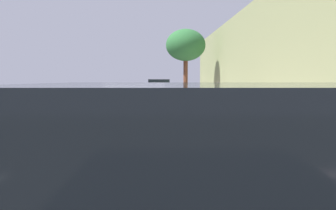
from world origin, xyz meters
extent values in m
plane|color=#333333|center=(0.00, 0.00, 0.00)|extent=(64.36, 64.36, 0.00)
cube|color=#B69AA6|center=(3.81, 0.00, 0.07)|extent=(3.03, 40.23, 0.14)
cube|color=gray|center=(2.21, 0.00, 0.07)|extent=(0.16, 40.23, 0.14)
cube|color=white|center=(-2.66, -6.41, 0.00)|extent=(0.14, 2.20, 0.01)
cube|color=white|center=(-2.66, -2.21, 0.00)|extent=(0.14, 2.20, 0.01)
cube|color=white|center=(-2.66, 1.99, 0.00)|extent=(0.14, 2.20, 0.01)
cube|color=white|center=(-2.66, 6.19, 0.00)|extent=(0.14, 2.20, 0.01)
cube|color=white|center=(-2.66, 10.39, 0.00)|extent=(0.14, 2.20, 0.01)
cube|color=white|center=(-2.66, 14.59, 0.00)|extent=(0.14, 2.20, 0.01)
cube|color=white|center=(-2.66, 18.79, 0.00)|extent=(0.14, 2.20, 0.01)
cube|color=white|center=(0.74, 0.00, 0.00)|extent=(0.12, 40.23, 0.01)
cube|color=#858C5B|center=(5.57, 0.00, 2.78)|extent=(0.50, 40.23, 5.55)
cube|color=black|center=(1.11, -13.01, 1.55)|extent=(1.77, 1.55, 0.80)
cube|color=tan|center=(1.07, 1.21, 0.60)|extent=(1.81, 4.42, 0.64)
cube|color=black|center=(1.07, 1.21, 1.22)|extent=(1.57, 2.12, 0.60)
cylinder|color=black|center=(1.87, 2.58, 0.33)|extent=(0.23, 0.66, 0.66)
cylinder|color=black|center=(0.25, 2.56, 0.33)|extent=(0.23, 0.66, 0.66)
cylinder|color=black|center=(1.90, -0.15, 0.33)|extent=(0.23, 0.66, 0.66)
cylinder|color=black|center=(0.28, -0.17, 0.33)|extent=(0.23, 0.66, 0.66)
cube|color=#1E512D|center=(1.17, 14.72, 0.78)|extent=(1.98, 4.73, 0.90)
cube|color=black|center=(1.17, 14.72, 1.61)|extent=(1.73, 3.13, 0.76)
cylinder|color=black|center=(2.02, 16.19, 0.38)|extent=(0.23, 0.76, 0.76)
cylinder|color=black|center=(0.27, 16.16, 0.38)|extent=(0.23, 0.76, 0.76)
cylinder|color=black|center=(2.07, 13.28, 0.38)|extent=(0.23, 0.76, 0.76)
cylinder|color=black|center=(0.32, 13.24, 0.38)|extent=(0.23, 0.76, 0.76)
torus|color=black|center=(1.41, -5.77, 0.36)|extent=(0.51, 0.58, 0.73)
torus|color=black|center=(2.08, -4.98, 0.36)|extent=(0.51, 0.58, 0.73)
cylinder|color=#A51414|center=(1.66, -5.47, 0.46)|extent=(0.45, 0.52, 0.54)
cylinder|color=#A51414|center=(1.90, -5.19, 0.45)|extent=(0.12, 0.13, 0.50)
cylinder|color=#A51414|center=(1.69, -5.43, 0.70)|extent=(0.50, 0.58, 0.05)
cylinder|color=#A51414|center=(1.97, -5.11, 0.28)|extent=(0.26, 0.29, 0.20)
cylinder|color=#A51414|center=(2.01, -5.07, 0.53)|extent=(0.20, 0.22, 0.35)
cylinder|color=#A51414|center=(1.43, -5.74, 0.54)|extent=(0.10, 0.11, 0.35)
cube|color=black|center=(1.93, -5.16, 0.73)|extent=(0.23, 0.25, 0.05)
cylinder|color=black|center=(1.46, -5.71, 0.77)|extent=(0.37, 0.32, 0.03)
cylinder|color=#C6B284|center=(1.87, -5.76, 0.40)|extent=(0.15, 0.15, 0.81)
cylinder|color=#C6B284|center=(2.02, -5.89, 0.40)|extent=(0.15, 0.15, 0.81)
cube|color=white|center=(1.94, -5.82, 1.09)|extent=(0.44, 0.42, 0.57)
cylinder|color=white|center=(1.74, -5.66, 1.06)|extent=(0.10, 0.10, 0.54)
cylinder|color=white|center=(2.15, -5.99, 1.06)|extent=(0.10, 0.10, 0.54)
sphere|color=#AF787C|center=(1.94, -5.82, 1.49)|extent=(0.23, 0.23, 0.23)
sphere|color=navy|center=(1.94, -5.82, 1.53)|extent=(0.25, 0.25, 0.25)
cube|color=black|center=(2.07, -5.67, 1.11)|extent=(0.35, 0.33, 0.44)
cylinder|color=brown|center=(3.04, 10.46, 1.88)|extent=(0.31, 0.31, 3.48)
ellipsoid|color=#2A6331|center=(3.04, 10.46, 4.39)|extent=(2.78, 2.78, 2.23)
cylinder|color=black|center=(4.05, 3.26, 0.57)|extent=(0.15, 0.15, 0.86)
cylinder|color=black|center=(3.99, 3.07, 0.57)|extent=(0.15, 0.15, 0.86)
cube|color=#264C26|center=(4.02, 3.17, 1.30)|extent=(0.34, 0.43, 0.61)
cylinder|color=#264C26|center=(4.11, 3.41, 1.27)|extent=(0.10, 0.10, 0.58)
cylinder|color=#264C26|center=(3.93, 2.92, 1.27)|extent=(0.10, 0.10, 0.58)
sphere|color=gray|center=(4.02, 3.17, 1.72)|extent=(0.24, 0.24, 0.24)
cylinder|color=red|center=(2.64, -6.87, 0.49)|extent=(0.22, 0.22, 0.70)
sphere|color=red|center=(2.64, -6.87, 0.88)|extent=(0.20, 0.20, 0.20)
camera|label=1|loc=(0.81, -14.55, 1.97)|focal=37.95mm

